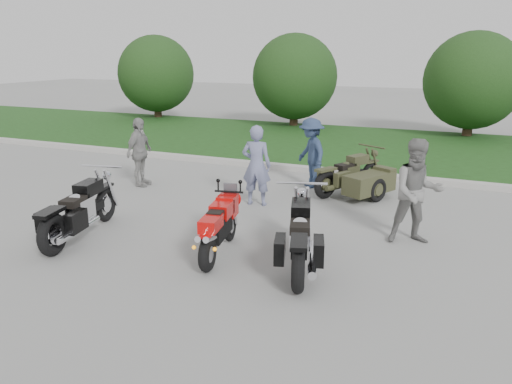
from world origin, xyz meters
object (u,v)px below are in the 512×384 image
at_px(person_grey, 417,192).
at_px(person_stripe, 256,165).
at_px(person_denim, 311,153).
at_px(person_back, 139,152).
at_px(sportbike_red, 219,226).
at_px(cruiser_right, 300,239).
at_px(cruiser_sidecar, 360,180).
at_px(cruiser_left, 78,213).

bearing_deg(person_grey, person_stripe, 142.32).
relative_size(person_denim, person_back, 1.01).
bearing_deg(sportbike_red, cruiser_right, -8.94).
relative_size(person_stripe, person_denim, 1.03).
bearing_deg(person_back, person_grey, -104.70).
distance_m(cruiser_sidecar, person_grey, 2.92).
distance_m(sportbike_red, person_stripe, 2.96).
bearing_deg(person_stripe, cruiser_sidecar, -151.94).
relative_size(cruiser_right, person_grey, 1.30).
xyz_separation_m(sportbike_red, person_grey, (2.89, 1.91, 0.41)).
relative_size(cruiser_right, cruiser_sidecar, 1.14).
relative_size(cruiser_sidecar, person_grey, 1.14).
height_order(cruiser_left, person_grey, person_grey).
relative_size(sportbike_red, person_back, 1.09).
xyz_separation_m(sportbike_red, cruiser_sidecar, (1.40, 4.36, -0.11)).
xyz_separation_m(person_grey, person_denim, (-2.81, 2.87, -0.07)).
relative_size(cruiser_right, person_back, 1.42).
relative_size(cruiser_left, person_denim, 1.43).
bearing_deg(person_back, sportbike_red, -133.50).
height_order(cruiser_right, person_grey, person_grey).
bearing_deg(sportbike_red, person_denim, 78.18).
distance_m(cruiser_sidecar, person_stripe, 2.50).
distance_m(sportbike_red, person_back, 5.02).
distance_m(person_stripe, person_back, 3.31).
xyz_separation_m(person_stripe, person_grey, (3.46, -0.98, 0.05)).
xyz_separation_m(cruiser_sidecar, person_back, (-5.26, -1.17, 0.45)).
bearing_deg(cruiser_left, person_denim, 50.25).
bearing_deg(person_denim, sportbike_red, -44.50).
distance_m(sportbike_red, cruiser_left, 2.70).
bearing_deg(person_back, person_denim, -72.05).
bearing_deg(person_stripe, cruiser_left, 47.52).
bearing_deg(cruiser_left, cruiser_sidecar, 37.64).
bearing_deg(cruiser_right, person_back, 131.87).
xyz_separation_m(cruiser_left, person_grey, (5.57, 2.20, 0.44)).
bearing_deg(person_grey, sportbike_red, -168.47).
height_order(cruiser_right, person_stripe, person_stripe).
bearing_deg(person_denim, cruiser_left, -72.05).
bearing_deg(cruiser_left, cruiser_right, -6.33).
xyz_separation_m(cruiser_left, person_denim, (2.77, 5.08, 0.37)).
bearing_deg(sportbike_red, cruiser_left, 175.59).
distance_m(person_denim, person_back, 4.25).
distance_m(cruiser_right, person_back, 6.14).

